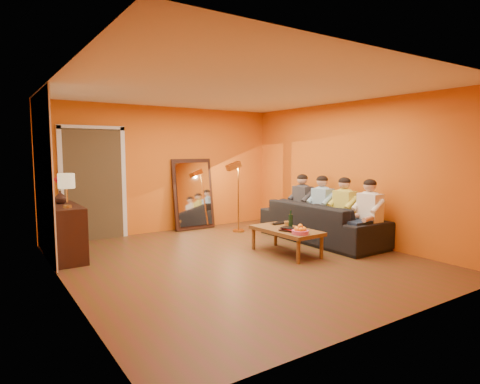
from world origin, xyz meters
TOP-DOWN VIEW (x-y plane):
  - room_shell at (0.00, 0.37)m, footprint 5.00×5.50m
  - white_accent at (-2.48, 1.75)m, footprint 0.02×1.90m
  - doorway_recess at (-1.50, 2.83)m, footprint 1.06×0.30m
  - door_jamb_left at (-2.07, 2.71)m, footprint 0.08×0.06m
  - door_jamb_right at (-0.93, 2.71)m, footprint 0.08×0.06m
  - door_header at (-1.50, 2.71)m, footprint 1.22×0.06m
  - mirror_frame at (0.55, 2.63)m, footprint 0.92×0.27m
  - mirror_glass at (0.55, 2.59)m, footprint 0.78×0.21m
  - sideboard at (-2.24, 1.55)m, footprint 0.44×1.18m
  - table_lamp at (-2.24, 1.25)m, footprint 0.24×0.24m
  - sofa at (2.00, 0.24)m, footprint 2.51×0.98m
  - coffee_table at (0.84, -0.12)m, footprint 0.66×1.24m
  - floor_lamp at (1.19, 1.82)m, footprint 0.33×0.28m
  - dog at (1.91, 0.00)m, footprint 0.45×0.62m
  - person_far_left at (2.13, -0.76)m, footprint 0.70×0.44m
  - person_mid_left at (2.13, -0.21)m, footprint 0.70×0.44m
  - person_mid_right at (2.13, 0.34)m, footprint 0.70×0.44m
  - person_far_right at (2.13, 0.89)m, footprint 0.70×0.44m
  - fruit_bowl at (0.74, -0.57)m, footprint 0.26×0.26m
  - wine_bottle at (0.89, -0.17)m, footprint 0.07×0.07m
  - tumbler at (0.96, -0.00)m, footprint 0.12×0.12m
  - laptop at (1.02, 0.23)m, footprint 0.33×0.21m
  - book_lower at (0.66, -0.32)m, footprint 0.29×0.33m
  - book_mid at (0.67, -0.31)m, footprint 0.19×0.25m
  - book_upper at (0.66, -0.33)m, footprint 0.24×0.27m
  - vase at (-2.24, 1.80)m, footprint 0.20×0.20m
  - flowers at (-2.24, 1.80)m, footprint 0.17×0.17m

SIDE VIEW (x-z plane):
  - coffee_table at x=0.84m, z-range 0.00..0.42m
  - dog at x=1.91m, z-range 0.00..0.67m
  - sofa at x=2.00m, z-range 0.00..0.73m
  - sideboard at x=-2.24m, z-range 0.00..0.85m
  - laptop at x=1.02m, z-range 0.42..0.45m
  - book_lower at x=0.66m, z-range 0.42..0.45m
  - book_mid at x=0.67m, z-range 0.45..0.46m
  - tumbler at x=0.96m, z-range 0.42..0.51m
  - book_upper at x=0.66m, z-range 0.46..0.48m
  - fruit_bowl at x=0.74m, z-range 0.42..0.58m
  - wine_bottle at x=0.89m, z-range 0.42..0.73m
  - person_far_left at x=2.13m, z-range 0.00..1.22m
  - person_mid_left at x=2.13m, z-range 0.00..1.22m
  - person_mid_right at x=2.13m, z-range 0.00..1.22m
  - person_far_right at x=2.13m, z-range 0.00..1.22m
  - floor_lamp at x=1.19m, z-range 0.00..1.44m
  - mirror_frame at x=0.55m, z-range 0.00..1.52m
  - mirror_glass at x=0.55m, z-range 0.09..1.43m
  - vase at x=-2.24m, z-range 0.85..1.05m
  - doorway_recess at x=-1.50m, z-range 0.00..2.10m
  - door_jamb_left at x=-2.07m, z-range -0.05..2.15m
  - door_jamb_right at x=-0.93m, z-range -0.05..2.15m
  - table_lamp at x=-2.24m, z-range 0.85..1.36m
  - flowers at x=-2.24m, z-range 0.97..1.45m
  - room_shell at x=0.00m, z-range 0.00..2.60m
  - white_accent at x=-2.48m, z-range 0.01..2.59m
  - door_header at x=-1.50m, z-range 2.08..2.16m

